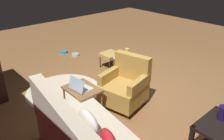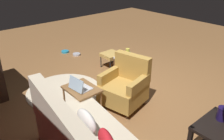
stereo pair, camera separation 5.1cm
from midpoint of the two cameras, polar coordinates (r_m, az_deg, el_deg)
ground at (r=4.64m, az=5.57°, el=-4.83°), size 12.00×12.00×0.00m
armchair at (r=4.02m, az=3.54°, el=-3.92°), size 0.79×0.81×0.87m
small_vase at (r=3.19m, az=25.64°, el=-9.56°), size 0.12×0.12×0.18m
laptop_desk at (r=3.77m, az=-6.97°, el=-5.17°), size 0.56×0.44×0.48m
laptop at (r=3.70m, az=-7.55°, el=-3.98°), size 0.34×0.28×0.21m
wicker_hamper at (r=4.97m, az=4.27°, el=0.53°), size 0.45×0.45×0.48m
book_stack_hamper at (r=4.86m, az=4.31°, el=3.60°), size 0.23×0.22×0.09m
yellow_mug at (r=4.83m, az=4.10°, el=4.67°), size 0.08×0.08×0.10m
tv_remote at (r=4.98m, az=4.21°, el=3.78°), size 0.11×0.17×0.02m
ottoman at (r=5.42m, az=0.05°, el=3.62°), size 0.40×0.40×0.36m
circular_rug at (r=4.67m, az=-11.27°, el=-4.92°), size 1.44×1.44×0.01m
pet_bowl_steel at (r=6.31m, az=-8.41°, el=3.80°), size 0.20×0.20×0.05m
pet_bowl_teal at (r=6.55m, az=-11.14°, el=4.42°), size 0.20×0.20×0.05m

